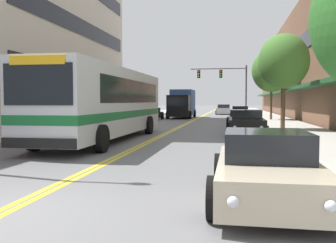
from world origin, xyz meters
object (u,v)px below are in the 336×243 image
at_px(car_champagne_parked_right_foreground, 266,169).
at_px(car_red_parked_right_end, 240,114).
at_px(car_slate_blue_parked_right_far, 241,119).
at_px(street_tree_right_mid, 284,61).
at_px(car_black_parked_right_mid, 246,123).
at_px(car_silver_moving_lead, 224,110).
at_px(box_truck, 182,104).
at_px(traffic_signal_mast, 226,80).
at_px(city_bus, 107,101).
at_px(street_tree_right_far, 272,71).
at_px(car_charcoal_parked_left_near, 151,114).
at_px(car_dark_grey_parked_left_mid, 127,117).

height_order(car_champagne_parked_right_foreground, car_red_parked_right_end, car_red_parked_right_end).
relative_size(car_slate_blue_parked_right_far, street_tree_right_mid, 0.82).
xyz_separation_m(car_black_parked_right_mid, street_tree_right_mid, (2.21, 2.68, 3.53)).
bearing_deg(car_champagne_parked_right_foreground, car_silver_moving_lead, 92.32).
distance_m(car_black_parked_right_mid, car_red_parked_right_end, 16.47).
xyz_separation_m(car_champagne_parked_right_foreground, car_slate_blue_parked_right_far, (-0.04, 19.64, -0.01)).
xyz_separation_m(box_truck, street_tree_right_mid, (8.46, -17.80, 2.60)).
xyz_separation_m(car_champagne_parked_right_foreground, street_tree_right_mid, (2.33, 16.13, 3.58)).
bearing_deg(traffic_signal_mast, car_red_parked_right_end, -77.78).
distance_m(car_red_parked_right_end, traffic_signal_mast, 7.96).
relative_size(car_champagne_parked_right_foreground, box_truck, 0.61).
height_order(city_bus, street_tree_right_far, street_tree_right_far).
distance_m(city_bus, car_red_parked_right_end, 21.04).
bearing_deg(traffic_signal_mast, city_bus, -100.71).
height_order(car_charcoal_parked_left_near, street_tree_right_far, street_tree_right_far).
xyz_separation_m(box_truck, traffic_signal_mast, (4.72, 2.92, 2.69)).
xyz_separation_m(car_red_parked_right_end, box_truck, (-6.22, 4.00, 0.95)).
bearing_deg(traffic_signal_mast, box_truck, -148.28).
height_order(car_dark_grey_parked_left_mid, box_truck, box_truck).
relative_size(car_slate_blue_parked_right_far, street_tree_right_far, 0.72).
height_order(car_dark_grey_parked_left_mid, car_silver_moving_lead, car_dark_grey_parked_left_mid).
bearing_deg(car_black_parked_right_mid, car_dark_grey_parked_left_mid, 139.60).
relative_size(car_dark_grey_parked_left_mid, car_silver_moving_lead, 1.00).
bearing_deg(box_truck, car_charcoal_parked_left_near, -117.44).
distance_m(city_bus, street_tree_right_far, 20.76).
distance_m(car_slate_blue_parked_right_far, street_tree_right_far, 9.99).
bearing_deg(car_silver_moving_lead, car_red_parked_right_end, -83.10).
relative_size(car_silver_moving_lead, box_truck, 0.66).
bearing_deg(street_tree_right_mid, car_champagne_parked_right_foreground, -98.21).
height_order(car_charcoal_parked_left_near, car_slate_blue_parked_right_far, car_slate_blue_parked_right_far).
xyz_separation_m(car_champagne_parked_right_foreground, box_truck, (-6.13, 33.93, 0.98)).
xyz_separation_m(car_slate_blue_parked_right_far, traffic_signal_mast, (-1.37, 17.21, 3.67)).
bearing_deg(car_black_parked_right_mid, car_champagne_parked_right_foreground, -90.50).
height_order(car_dark_grey_parked_left_mid, car_champagne_parked_right_foreground, car_dark_grey_parked_left_mid).
xyz_separation_m(car_silver_moving_lead, box_truck, (-4.27, -12.13, 0.93)).
height_order(car_red_parked_right_end, box_truck, box_truck).
height_order(car_champagne_parked_right_foreground, street_tree_right_far, street_tree_right_far).
relative_size(box_truck, street_tree_right_mid, 1.21).
relative_size(car_slate_blue_parked_right_far, car_red_parked_right_end, 1.07).
relative_size(car_charcoal_parked_left_near, car_red_parked_right_end, 1.11).
relative_size(car_champagne_parked_right_foreground, car_silver_moving_lead, 0.92).
bearing_deg(traffic_signal_mast, car_charcoal_parked_left_near, -133.07).
height_order(car_charcoal_parked_left_near, car_champagne_parked_right_foreground, car_champagne_parked_right_foreground).
bearing_deg(car_silver_moving_lead, car_dark_grey_parked_left_mid, -105.16).
xyz_separation_m(car_champagne_parked_right_foreground, car_red_parked_right_end, (0.09, 29.93, 0.03)).
relative_size(city_bus, car_dark_grey_parked_left_mid, 2.76).
relative_size(car_red_parked_right_end, car_silver_moving_lead, 0.96).
bearing_deg(city_bus, street_tree_right_far, 63.03).
distance_m(car_champagne_parked_right_foreground, car_silver_moving_lead, 46.10).
relative_size(car_dark_grey_parked_left_mid, car_red_parked_right_end, 1.05).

